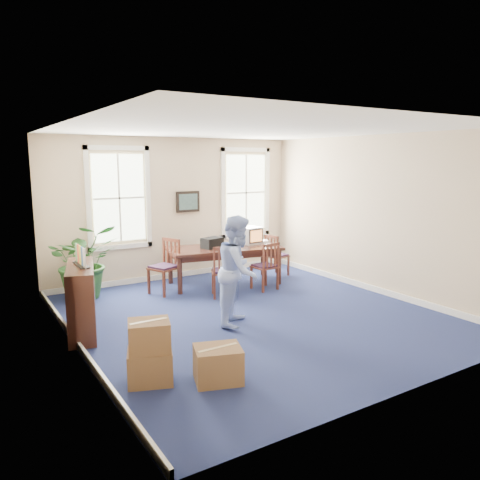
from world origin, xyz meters
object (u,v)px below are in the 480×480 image
crt_tv (250,235)px  cardboard_boxes (162,344)px  man (238,270)px  potted_plant (85,261)px  chair_near_left (224,271)px  credenza (82,300)px  conference_table (225,265)px

crt_tv → cardboard_boxes: (-3.61, -3.50, -0.60)m
cardboard_boxes → crt_tv: bearing=44.1°
man → potted_plant: size_ratio=1.23×
chair_near_left → credenza: (-2.90, -0.60, 0.02)m
crt_tv → man: (-1.78, -2.36, -0.11)m
man → cardboard_boxes: man is taller
conference_table → cardboard_boxes: size_ratio=1.68×
man → potted_plant: (-1.80, 2.85, -0.17)m
chair_near_left → credenza: credenza is taller
man → cardboard_boxes: bearing=165.6°
chair_near_left → credenza: bearing=36.1°
cardboard_boxes → potted_plant: bearing=89.6°
chair_near_left → potted_plant: potted_plant is taller
conference_table → potted_plant: potted_plant is taller
crt_tv → conference_table: bearing=179.1°
potted_plant → conference_table: bearing=-10.7°
chair_near_left → conference_table: bearing=-96.5°
cardboard_boxes → man: bearing=31.8°
chair_near_left → man: 1.63m
cardboard_boxes → conference_table: bearing=50.0°
chair_near_left → man: bearing=93.4°
conference_table → cardboard_boxes: (-2.89, -3.44, -0.00)m
conference_table → cardboard_boxes: same height
conference_table → chair_near_left: chair_near_left is taller
conference_table → crt_tv: crt_tv is taller
conference_table → cardboard_boxes: 4.50m
conference_table → chair_near_left: (-0.50, -0.83, 0.11)m
crt_tv → potted_plant: size_ratio=0.31×
conference_table → crt_tv: size_ratio=5.30×
man → cardboard_boxes: size_ratio=1.26×
conference_table → credenza: credenza is taller
chair_near_left → man: (-0.57, -1.48, 0.38)m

